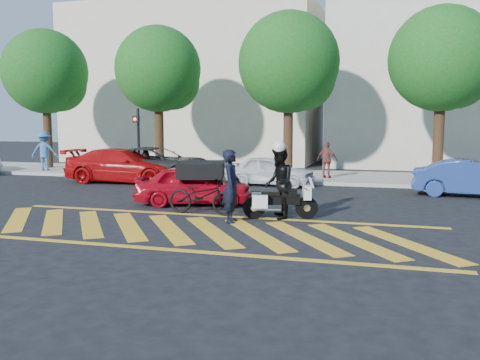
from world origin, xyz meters
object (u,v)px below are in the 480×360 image
(officer_bike, at_px, (231,186))
(parked_left, at_px, (123,166))
(parked_mid_right, at_px, (271,171))
(bicycle, at_px, (202,196))
(parked_right, at_px, (471,178))
(officer_moto, at_px, (279,183))
(police_motorcycle, at_px, (279,201))
(parked_mid_left, at_px, (157,164))
(red_convertible, at_px, (193,185))

(officer_bike, height_order, parked_left, officer_bike)
(parked_left, height_order, parked_mid_right, parked_left)
(officer_bike, relative_size, parked_left, 0.38)
(bicycle, relative_size, parked_right, 0.52)
(bicycle, distance_m, parked_left, 8.50)
(officer_moto, relative_size, parked_mid_right, 0.54)
(parked_mid_right, bearing_deg, parked_left, 102.14)
(police_motorcycle, xyz_separation_m, parked_right, (5.55, 5.81, 0.16))
(police_motorcycle, bearing_deg, parked_mid_left, 118.59)
(officer_moto, bearing_deg, parked_left, -143.56)
(officer_bike, distance_m, police_motorcycle, 1.44)
(police_motorcycle, relative_size, parked_left, 0.39)
(officer_moto, relative_size, parked_mid_left, 0.36)
(police_motorcycle, relative_size, parked_right, 0.51)
(police_motorcycle, distance_m, parked_mid_right, 7.10)
(police_motorcycle, height_order, parked_mid_left, parked_mid_left)
(officer_moto, distance_m, parked_left, 10.14)
(bicycle, xyz_separation_m, red_convertible, (-0.84, 1.50, 0.08))
(red_convertible, distance_m, parked_right, 9.62)
(parked_mid_left, bearing_deg, parked_mid_right, -91.45)
(bicycle, xyz_separation_m, parked_mid_left, (-4.71, 6.94, 0.21))
(parked_right, bearing_deg, parked_left, 94.23)
(parked_left, bearing_deg, officer_bike, -139.47)
(officer_bike, height_order, parked_right, officer_bike)
(officer_bike, bearing_deg, parked_mid_right, -3.24)
(bicycle, height_order, officer_moto, officer_moto)
(officer_moto, relative_size, parked_right, 0.50)
(officer_bike, relative_size, parked_right, 0.48)
(red_convertible, height_order, parked_mid_left, parked_mid_left)
(police_motorcycle, distance_m, parked_mid_left, 9.81)
(officer_bike, relative_size, officer_moto, 0.97)
(officer_bike, relative_size, parked_mid_right, 0.53)
(red_convertible, bearing_deg, parked_mid_left, 19.60)
(bicycle, xyz_separation_m, parked_mid_right, (0.40, 6.86, 0.08))
(police_motorcycle, bearing_deg, red_convertible, 137.41)
(police_motorcycle, xyz_separation_m, parked_mid_right, (-1.81, 6.87, 0.13))
(parked_right, bearing_deg, police_motorcycle, 141.93)
(officer_moto, xyz_separation_m, parked_mid_left, (-6.90, 6.94, -0.22))
(parked_left, distance_m, parked_mid_right, 6.31)
(parked_right, bearing_deg, parked_mid_right, 87.48)
(bicycle, relative_size, red_convertible, 0.56)
(parked_right, bearing_deg, officer_bike, 140.64)
(bicycle, xyz_separation_m, officer_moto, (2.19, 0.00, 0.43))
(officer_moto, bearing_deg, parked_right, 119.88)
(parked_mid_right, relative_size, parked_right, 0.92)
(officer_moto, xyz_separation_m, parked_mid_right, (-1.79, 6.86, -0.36))
(officer_bike, distance_m, parked_left, 9.88)
(police_motorcycle, bearing_deg, bicycle, 163.49)
(bicycle, bearing_deg, red_convertible, 33.59)
(red_convertible, relative_size, parked_left, 0.72)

